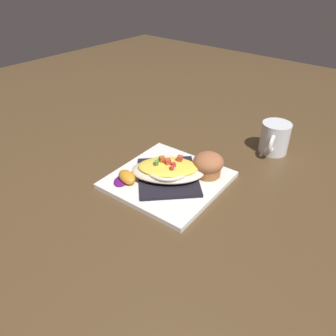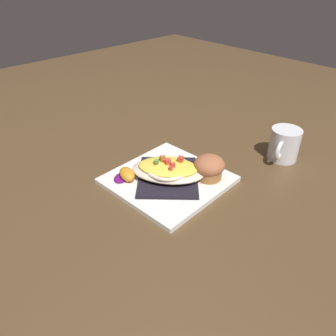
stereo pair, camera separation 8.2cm
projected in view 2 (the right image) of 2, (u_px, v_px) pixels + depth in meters
name	position (u px, v px, depth m)	size (l,w,h in m)	color
ground_plane	(168.00, 182.00, 0.84)	(2.60, 2.60, 0.00)	brown
square_plate	(168.00, 180.00, 0.84)	(0.26, 0.26, 0.01)	white
folded_napkin	(168.00, 177.00, 0.83)	(0.15, 0.18, 0.01)	black
gratin_dish	(168.00, 169.00, 0.82)	(0.21, 0.20, 0.05)	beige
muffin	(209.00, 167.00, 0.82)	(0.08, 0.08, 0.06)	#A16636
orange_garnish	(126.00, 175.00, 0.82)	(0.07, 0.07, 0.03)	#5D1267
coffee_mug	(284.00, 146.00, 0.92)	(0.08, 0.11, 0.09)	white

